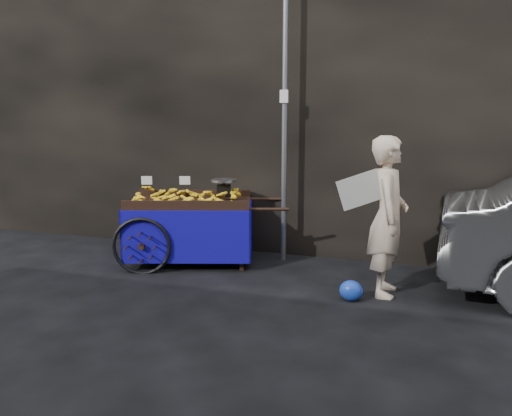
% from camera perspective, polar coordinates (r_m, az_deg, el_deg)
% --- Properties ---
extents(ground, '(80.00, 80.00, 0.00)m').
position_cam_1_polar(ground, '(6.47, -2.55, -8.68)').
color(ground, black).
rests_on(ground, ground).
extents(building_wall, '(13.50, 2.00, 5.00)m').
position_cam_1_polar(building_wall, '(8.51, 6.29, 12.90)').
color(building_wall, black).
rests_on(building_wall, ground).
extents(street_pole, '(0.12, 0.10, 4.00)m').
position_cam_1_polar(street_pole, '(7.26, 3.29, 9.51)').
color(street_pole, slate).
rests_on(street_pole, ground).
extents(banana_cart, '(2.63, 1.76, 1.31)m').
position_cam_1_polar(banana_cart, '(7.34, -7.94, 0.04)').
color(banana_cart, black).
rests_on(banana_cart, ground).
extents(vendor, '(0.83, 0.71, 1.90)m').
position_cam_1_polar(vendor, '(6.10, 14.83, -0.94)').
color(vendor, beige).
rests_on(vendor, ground).
extents(plastic_bag, '(0.27, 0.22, 0.24)m').
position_cam_1_polar(plastic_bag, '(5.98, 10.80, -9.26)').
color(plastic_bag, '#1738AE').
rests_on(plastic_bag, ground).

